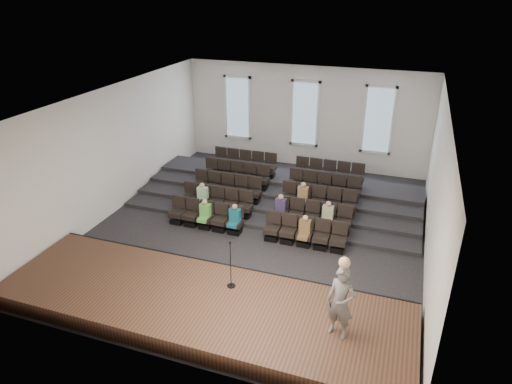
# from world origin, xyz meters

# --- Properties ---
(ground) EXTENTS (14.00, 14.00, 0.00)m
(ground) POSITION_xyz_m (0.00, 0.00, 0.00)
(ground) COLOR black
(ground) RESTS_ON ground
(ceiling) EXTENTS (12.00, 14.00, 0.02)m
(ceiling) POSITION_xyz_m (0.00, 0.00, 5.01)
(ceiling) COLOR white
(ceiling) RESTS_ON ground
(wall_back) EXTENTS (12.00, 0.04, 5.00)m
(wall_back) POSITION_xyz_m (0.00, 7.02, 2.50)
(wall_back) COLOR white
(wall_back) RESTS_ON ground
(wall_front) EXTENTS (12.00, 0.04, 5.00)m
(wall_front) POSITION_xyz_m (0.00, -7.02, 2.50)
(wall_front) COLOR white
(wall_front) RESTS_ON ground
(wall_left) EXTENTS (0.04, 14.00, 5.00)m
(wall_left) POSITION_xyz_m (-6.02, 0.00, 2.50)
(wall_left) COLOR white
(wall_left) RESTS_ON ground
(wall_right) EXTENTS (0.04, 14.00, 5.00)m
(wall_right) POSITION_xyz_m (6.02, 0.00, 2.50)
(wall_right) COLOR white
(wall_right) RESTS_ON ground
(stage) EXTENTS (11.80, 3.60, 0.50)m
(stage) POSITION_xyz_m (0.00, -5.10, 0.25)
(stage) COLOR #4E2F21
(stage) RESTS_ON ground
(stage_lip) EXTENTS (11.80, 0.06, 0.52)m
(stage_lip) POSITION_xyz_m (0.00, -3.33, 0.25)
(stage_lip) COLOR black
(stage_lip) RESTS_ON ground
(risers) EXTENTS (11.80, 4.80, 0.60)m
(risers) POSITION_xyz_m (0.00, 3.17, 0.20)
(risers) COLOR black
(risers) RESTS_ON ground
(seating_rows) EXTENTS (6.80, 4.70, 1.67)m
(seating_rows) POSITION_xyz_m (-0.00, 1.54, 0.68)
(seating_rows) COLOR black
(seating_rows) RESTS_ON ground
(windows) EXTENTS (8.44, 0.10, 3.24)m
(windows) POSITION_xyz_m (0.00, 6.95, 2.70)
(windows) COLOR white
(windows) RESTS_ON wall_back
(audience) EXTENTS (5.45, 2.64, 1.10)m
(audience) POSITION_xyz_m (0.19, 0.15, 0.79)
(audience) COLOR #5FB347
(audience) RESTS_ON seating_rows
(speaker) EXTENTS (0.81, 0.64, 1.96)m
(speaker) POSITION_xyz_m (3.92, -5.25, 1.48)
(speaker) COLOR #585654
(speaker) RESTS_ON stage
(mic_stand) EXTENTS (0.25, 0.25, 1.50)m
(mic_stand) POSITION_xyz_m (0.64, -4.30, 0.95)
(mic_stand) COLOR black
(mic_stand) RESTS_ON stage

